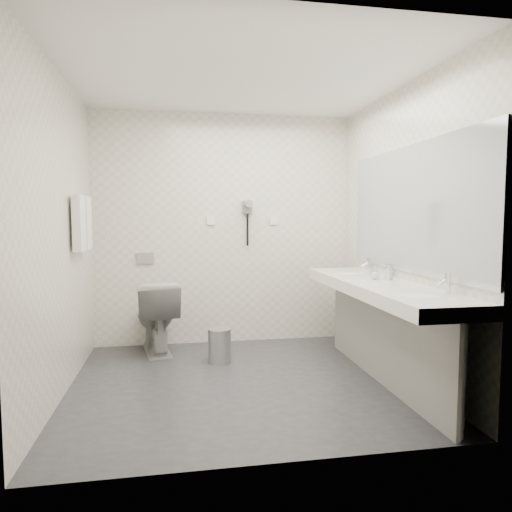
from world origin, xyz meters
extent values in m
plane|color=#2E2F34|center=(0.00, 0.00, 0.00)|extent=(2.80, 2.80, 0.00)
plane|color=white|center=(0.00, 0.00, 2.50)|extent=(2.80, 2.80, 0.00)
plane|color=white|center=(0.00, 1.30, 1.25)|extent=(2.80, 0.00, 2.80)
plane|color=white|center=(0.00, -1.30, 1.25)|extent=(2.80, 0.00, 2.80)
plane|color=white|center=(-1.40, 0.00, 1.25)|extent=(0.00, 2.60, 2.60)
plane|color=white|center=(1.40, 0.00, 1.25)|extent=(0.00, 2.60, 2.60)
cube|color=white|center=(1.12, -0.20, 0.80)|extent=(0.55, 2.20, 0.10)
cube|color=gray|center=(1.15, -0.20, 0.38)|extent=(0.03, 2.15, 0.75)
cylinder|color=silver|center=(1.18, -1.24, 0.38)|extent=(0.06, 0.06, 0.75)
cylinder|color=silver|center=(1.18, 0.84, 0.38)|extent=(0.06, 0.06, 0.75)
cube|color=#B2BCC6|center=(1.39, -0.20, 1.45)|extent=(0.02, 2.20, 1.05)
ellipsoid|color=white|center=(1.12, -0.85, 0.83)|extent=(0.40, 0.31, 0.05)
ellipsoid|color=white|center=(1.12, 0.45, 0.83)|extent=(0.40, 0.31, 0.05)
cylinder|color=silver|center=(1.32, -0.85, 0.92)|extent=(0.04, 0.04, 0.15)
cylinder|color=silver|center=(1.32, 0.45, 0.92)|extent=(0.04, 0.04, 0.15)
imported|color=beige|center=(1.25, -0.09, 0.91)|extent=(0.08, 0.08, 0.12)
imported|color=beige|center=(1.16, -0.04, 0.89)|extent=(0.08, 0.08, 0.09)
cylinder|color=silver|center=(1.35, 0.10, 0.91)|extent=(0.07, 0.07, 0.11)
cylinder|color=silver|center=(1.25, 0.21, 0.90)|extent=(0.07, 0.07, 0.10)
imported|color=white|center=(-0.74, 1.02, 0.37)|extent=(0.53, 0.79, 0.74)
cube|color=#B2B5BA|center=(-0.85, 1.29, 0.95)|extent=(0.18, 0.02, 0.12)
cylinder|color=#B2B5BA|center=(-0.13, 0.57, 0.16)|extent=(0.27, 0.27, 0.31)
cylinder|color=#B2B5BA|center=(-0.13, 0.57, 0.32)|extent=(0.22, 0.22, 0.02)
cylinder|color=silver|center=(-1.35, 0.55, 1.55)|extent=(0.02, 0.62, 0.02)
cube|color=white|center=(-1.34, 0.41, 1.33)|extent=(0.07, 0.24, 0.48)
cube|color=white|center=(-1.34, 0.69, 1.33)|extent=(0.07, 0.24, 0.48)
cube|color=gray|center=(0.25, 1.27, 1.50)|extent=(0.10, 0.04, 0.14)
cylinder|color=gray|center=(0.25, 1.20, 1.53)|extent=(0.08, 0.14, 0.08)
cylinder|color=black|center=(0.25, 1.26, 1.25)|extent=(0.02, 0.02, 0.35)
cube|color=white|center=(-0.15, 1.29, 1.35)|extent=(0.09, 0.02, 0.09)
cube|color=white|center=(0.55, 1.29, 1.35)|extent=(0.09, 0.02, 0.09)
camera|label=1|loc=(-0.53, -3.70, 1.37)|focal=32.02mm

